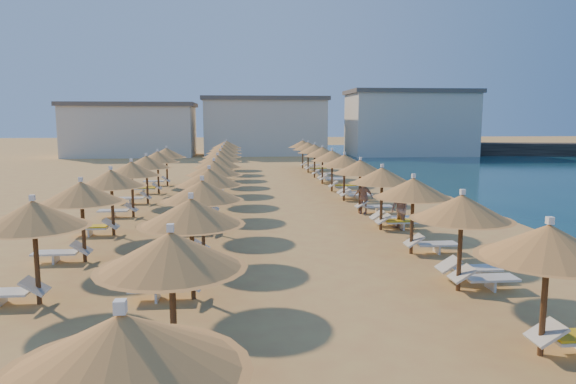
{
  "coord_description": "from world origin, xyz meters",
  "views": [
    {
      "loc": [
        -2.18,
        -18.66,
        4.56
      ],
      "look_at": [
        -0.06,
        4.0,
        1.3
      ],
      "focal_mm": 32.0,
      "sensor_mm": 36.0,
      "label": 1
    }
  ],
  "objects": [
    {
      "name": "hotel_blocks",
      "position": [
        2.8,
        45.93,
        3.7
      ],
      "size": [
        50.05,
        11.44,
        8.1
      ],
      "color": "beige",
      "rests_on": "ground"
    },
    {
      "name": "jetty",
      "position": [
        28.35,
        44.34,
        0.75
      ],
      "size": [
        30.21,
        9.76,
        1.5
      ],
      "primitive_type": "cube",
      "rotation": [
        0.0,
        0.0,
        -0.2
      ],
      "color": "black",
      "rests_on": "ground"
    },
    {
      "name": "beachgoer_b",
      "position": [
        4.34,
        1.61,
        0.86
      ],
      "size": [
        0.88,
        1.0,
        1.72
      ],
      "primitive_type": "imported",
      "rotation": [
        0.0,
        0.0,
        -1.26
      ],
      "color": "tan",
      "rests_on": "ground"
    },
    {
      "name": "loungers",
      "position": [
        -1.24,
        6.87,
        0.34
      ],
      "size": [
        13.97,
        42.55,
        0.66
      ],
      "color": "silver",
      "rests_on": "ground"
    },
    {
      "name": "parasol_row_west",
      "position": [
        -3.41,
        7.41,
        2.22
      ],
      "size": [
        2.7,
        44.62,
        2.74
      ],
      "color": "brown",
      "rests_on": "ground"
    },
    {
      "name": "beachgoer_c",
      "position": [
        3.73,
        5.39,
        0.8
      ],
      "size": [
        1.01,
        0.83,
        1.61
      ],
      "primitive_type": "imported",
      "rotation": [
        0.0,
        0.0,
        -0.55
      ],
      "color": "tan",
      "rests_on": "ground"
    },
    {
      "name": "ground",
      "position": [
        0.0,
        0.0,
        0.0
      ],
      "size": [
        220.0,
        220.0,
        0.0
      ],
      "primitive_type": "plane",
      "color": "tan",
      "rests_on": "ground"
    },
    {
      "name": "parasol_row_east",
      "position": [
        3.59,
        7.41,
        2.22
      ],
      "size": [
        2.7,
        44.62,
        2.74
      ],
      "color": "brown",
      "rests_on": "ground"
    },
    {
      "name": "parasol_row_inland",
      "position": [
        -7.19,
        5.5,
        2.22
      ],
      "size": [
        2.7,
        25.56,
        2.74
      ],
      "color": "brown",
      "rests_on": "ground"
    }
  ]
}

